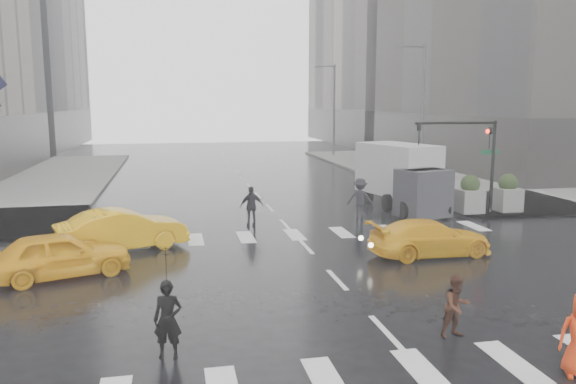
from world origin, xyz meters
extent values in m
plane|color=black|center=(0.00, 0.00, 0.00)|extent=(120.00, 120.00, 0.00)
cube|color=gray|center=(19.50, 17.50, 0.07)|extent=(35.00, 35.00, 0.15)
cube|color=#292724|center=(29.00, 27.00, 2.20)|extent=(26.05, 26.05, 4.40)
cube|color=#A79D91|center=(29.00, 56.00, 18.00)|extent=(26.00, 26.00, 36.00)
cube|color=#292724|center=(29.00, 56.00, 2.20)|extent=(26.05, 26.05, 4.40)
cylinder|color=black|center=(10.00, 8.00, 2.25)|extent=(0.16, 0.16, 4.50)
cylinder|color=black|center=(8.00, 8.00, 4.40)|extent=(4.00, 0.12, 0.12)
imported|color=black|center=(9.75, 8.00, 3.70)|extent=(0.16, 0.20, 1.00)
imported|color=black|center=(6.20, 8.00, 3.90)|extent=(0.16, 0.20, 1.00)
sphere|color=#FF190C|center=(9.65, 8.00, 4.00)|extent=(0.20, 0.20, 0.20)
cube|color=#0C5A2E|center=(10.00, 8.30, 3.00)|extent=(0.90, 0.03, 0.22)
cylinder|color=#59595B|center=(11.00, 18.00, 4.50)|extent=(0.20, 0.20, 9.00)
cylinder|color=#59595B|center=(10.10, 18.00, 8.80)|extent=(1.80, 0.12, 0.12)
cube|color=#59595B|center=(9.20, 18.00, 8.70)|extent=(0.50, 0.22, 0.15)
cylinder|color=#59595B|center=(11.00, 38.00, 4.50)|extent=(0.20, 0.20, 9.00)
cylinder|color=#59595B|center=(10.10, 38.00, 8.80)|extent=(1.80, 0.12, 0.12)
cube|color=#59595B|center=(9.20, 38.00, 8.70)|extent=(0.50, 0.22, 0.15)
cube|color=gray|center=(7.00, 8.20, 0.70)|extent=(1.10, 1.10, 1.10)
sphere|color=black|center=(7.00, 8.20, 1.50)|extent=(0.90, 0.90, 0.90)
cube|color=gray|center=(9.00, 8.20, 0.70)|extent=(1.10, 1.10, 1.10)
sphere|color=black|center=(9.00, 8.20, 1.50)|extent=(0.90, 0.90, 0.90)
cube|color=gray|center=(11.00, 8.20, 0.70)|extent=(1.10, 1.10, 1.10)
sphere|color=black|center=(11.00, 8.20, 1.50)|extent=(0.90, 0.90, 0.90)
imported|color=black|center=(-4.99, -4.31, 0.84)|extent=(0.68, 0.52, 1.67)
imported|color=black|center=(-4.99, -4.31, 1.99)|extent=(1.14, 1.16, 0.88)
imported|color=#3F2216|center=(1.48, -4.57, 0.73)|extent=(0.79, 0.67, 1.46)
imported|color=black|center=(-1.47, 8.01, 0.87)|extent=(1.05, 0.67, 1.75)
imported|color=black|center=(3.66, 8.55, 0.94)|extent=(1.38, 1.10, 1.88)
imported|color=#FFB50D|center=(-8.29, 2.00, 0.72)|extent=(4.53, 2.97, 1.43)
imported|color=#FFB50D|center=(-6.65, 4.92, 0.76)|extent=(4.86, 3.05, 1.51)
imported|color=#FFB50D|center=(4.00, 2.00, 0.63)|extent=(3.93, 1.95, 1.26)
cube|color=#BDBDBF|center=(6.55, 11.08, 1.95)|extent=(2.29, 4.38, 2.57)
cube|color=#313136|center=(6.55, 8.03, 1.19)|extent=(2.19, 1.71, 2.19)
cube|color=black|center=(6.55, 8.03, 1.86)|extent=(1.90, 0.86, 0.86)
cylinder|color=black|center=(5.55, 7.84, 0.43)|extent=(0.27, 0.86, 0.86)
cylinder|color=black|center=(7.55, 7.84, 0.43)|extent=(0.27, 0.86, 0.86)
cylinder|color=black|center=(5.55, 9.94, 0.43)|extent=(0.27, 0.86, 0.86)
cylinder|color=black|center=(7.55, 9.94, 0.43)|extent=(0.27, 0.86, 0.86)
cylinder|color=black|center=(5.55, 12.60, 0.43)|extent=(0.27, 0.86, 0.86)
cylinder|color=black|center=(7.55, 12.60, 0.43)|extent=(0.27, 0.86, 0.86)
camera|label=1|loc=(-4.80, -15.78, 5.35)|focal=35.00mm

